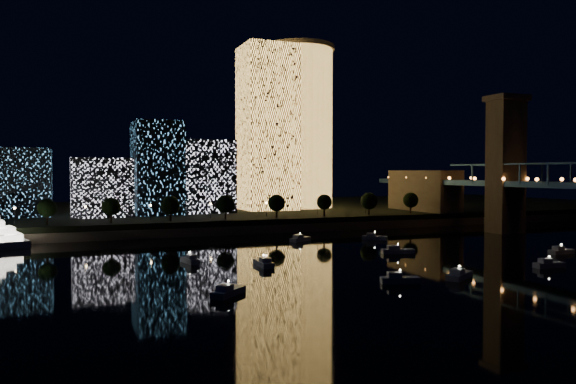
# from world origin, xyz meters

# --- Properties ---
(ground) EXTENTS (520.00, 520.00, 0.00)m
(ground) POSITION_xyz_m (0.00, 0.00, 0.00)
(ground) COLOR black
(ground) RESTS_ON ground
(far_bank) EXTENTS (420.00, 160.00, 5.00)m
(far_bank) POSITION_xyz_m (0.00, 160.00, 2.50)
(far_bank) COLOR black
(far_bank) RESTS_ON ground
(seawall) EXTENTS (420.00, 6.00, 3.00)m
(seawall) POSITION_xyz_m (0.00, 82.00, 1.50)
(seawall) COLOR #6B5E4C
(seawall) RESTS_ON ground
(tower_cylindrical) EXTENTS (34.00, 34.00, 78.31)m
(tower_cylindrical) POSITION_xyz_m (22.27, 142.02, 44.28)
(tower_cylindrical) COLOR #EBAA4B
(tower_cylindrical) RESTS_ON far_bank
(tower_rectangular) EXTENTS (23.48, 23.48, 74.70)m
(tower_rectangular) POSITION_xyz_m (2.29, 132.65, 42.35)
(tower_rectangular) COLOR #EBAA4B
(tower_rectangular) RESTS_ON far_bank
(midrise_blocks) EXTENTS (90.82, 31.60, 37.76)m
(midrise_blocks) POSITION_xyz_m (-57.00, 124.86, 20.30)
(midrise_blocks) COLOR white
(midrise_blocks) RESTS_ON far_bank
(motorboats) EXTENTS (105.51, 77.11, 2.78)m
(motorboats) POSITION_xyz_m (-13.12, 10.58, 0.81)
(motorboats) COLOR silver
(motorboats) RESTS_ON ground
(esplanade_trees) EXTENTS (166.41, 6.83, 8.91)m
(esplanade_trees) POSITION_xyz_m (-28.28, 88.00, 10.47)
(esplanade_trees) COLOR black
(esplanade_trees) RESTS_ON far_bank
(street_lamps) EXTENTS (132.70, 0.70, 5.65)m
(street_lamps) POSITION_xyz_m (-34.00, 94.00, 9.02)
(street_lamps) COLOR black
(street_lamps) RESTS_ON far_bank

